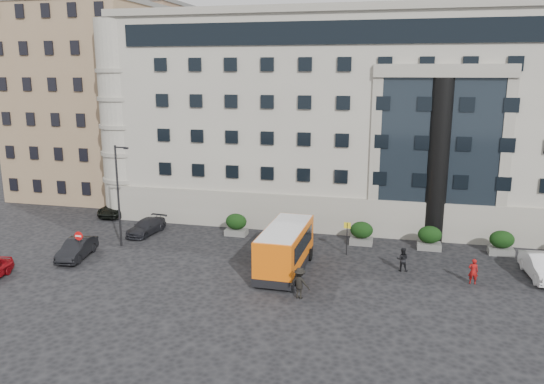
{
  "coord_description": "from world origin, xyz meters",
  "views": [
    {
      "loc": [
        8.77,
        -32.99,
        13.55
      ],
      "look_at": [
        0.21,
        3.06,
        5.0
      ],
      "focal_mm": 35.0,
      "sensor_mm": 36.0,
      "label": 1
    }
  ],
  "objects_px": {
    "hedge_a": "(236,224)",
    "red_truck": "(145,184)",
    "pedestrian_b": "(402,259)",
    "parked_car_c": "(146,227)",
    "hedge_c": "(362,233)",
    "hedge_d": "(430,238)",
    "pedestrian_c": "(300,283)",
    "hedge_e": "(502,242)",
    "parked_car_b": "(77,249)",
    "pedestrian_a": "(473,271)",
    "minibus": "(285,247)",
    "parked_car_d": "(117,207)",
    "street_lamp": "(119,192)",
    "bus_stop_sign": "(347,233)",
    "no_entry_sign": "(79,240)",
    "white_taxi": "(542,267)",
    "hedge_b": "(297,228)"
  },
  "relations": [
    {
      "from": "street_lamp",
      "to": "white_taxi",
      "type": "height_order",
      "value": "street_lamp"
    },
    {
      "from": "hedge_d",
      "to": "pedestrian_a",
      "type": "distance_m",
      "value": 6.89
    },
    {
      "from": "hedge_d",
      "to": "pedestrian_c",
      "type": "distance_m",
      "value": 13.86
    },
    {
      "from": "pedestrian_c",
      "to": "hedge_e",
      "type": "bearing_deg",
      "value": -125.34
    },
    {
      "from": "hedge_e",
      "to": "parked_car_c",
      "type": "height_order",
      "value": "hedge_e"
    },
    {
      "from": "minibus",
      "to": "red_truck",
      "type": "xyz_separation_m",
      "value": [
        -19.27,
        17.59,
        -0.21
      ]
    },
    {
      "from": "no_entry_sign",
      "to": "pedestrian_c",
      "type": "xyz_separation_m",
      "value": [
        16.48,
        -2.39,
        -0.68
      ]
    },
    {
      "from": "no_entry_sign",
      "to": "bus_stop_sign",
      "type": "bearing_deg",
      "value": 18.08
    },
    {
      "from": "street_lamp",
      "to": "pedestrian_a",
      "type": "distance_m",
      "value": 26.23
    },
    {
      "from": "parked_car_d",
      "to": "pedestrian_b",
      "type": "relative_size",
      "value": 3.0
    },
    {
      "from": "red_truck",
      "to": "hedge_d",
      "type": "bearing_deg",
      "value": -33.19
    },
    {
      "from": "bus_stop_sign",
      "to": "parked_car_d",
      "type": "relative_size",
      "value": 0.5
    },
    {
      "from": "hedge_a",
      "to": "pedestrian_a",
      "type": "xyz_separation_m",
      "value": [
        18.0,
        -6.46,
        -0.08
      ]
    },
    {
      "from": "pedestrian_a",
      "to": "parked_car_d",
      "type": "bearing_deg",
      "value": -17.74
    },
    {
      "from": "hedge_e",
      "to": "parked_car_d",
      "type": "relative_size",
      "value": 0.37
    },
    {
      "from": "hedge_c",
      "to": "hedge_d",
      "type": "bearing_deg",
      "value": 0.0
    },
    {
      "from": "pedestrian_c",
      "to": "parked_car_d",
      "type": "bearing_deg",
      "value": -21.34
    },
    {
      "from": "hedge_e",
      "to": "pedestrian_b",
      "type": "relative_size",
      "value": 1.1
    },
    {
      "from": "hedge_b",
      "to": "white_taxi",
      "type": "xyz_separation_m",
      "value": [
        17.35,
        -4.39,
        -0.14
      ]
    },
    {
      "from": "hedge_a",
      "to": "minibus",
      "type": "relative_size",
      "value": 0.24
    },
    {
      "from": "street_lamp",
      "to": "pedestrian_b",
      "type": "relative_size",
      "value": 4.77
    },
    {
      "from": "hedge_a",
      "to": "white_taxi",
      "type": "bearing_deg",
      "value": -11.01
    },
    {
      "from": "bus_stop_sign",
      "to": "hedge_e",
      "type": "bearing_deg",
      "value": 13.92
    },
    {
      "from": "parked_car_d",
      "to": "parked_car_c",
      "type": "bearing_deg",
      "value": -47.09
    },
    {
      "from": "parked_car_c",
      "to": "white_taxi",
      "type": "xyz_separation_m",
      "value": [
        30.05,
        -2.92,
        0.17
      ]
    },
    {
      "from": "hedge_c",
      "to": "parked_car_d",
      "type": "distance_m",
      "value": 23.67
    },
    {
      "from": "street_lamp",
      "to": "pedestrian_c",
      "type": "bearing_deg",
      "value": -22.64
    },
    {
      "from": "parked_car_b",
      "to": "parked_car_d",
      "type": "distance_m",
      "value": 12.08
    },
    {
      "from": "pedestrian_a",
      "to": "pedestrian_b",
      "type": "relative_size",
      "value": 1.01
    },
    {
      "from": "hedge_e",
      "to": "hedge_c",
      "type": "bearing_deg",
      "value": 180.0
    },
    {
      "from": "hedge_e",
      "to": "parked_car_b",
      "type": "bearing_deg",
      "value": -165.21
    },
    {
      "from": "hedge_d",
      "to": "pedestrian_c",
      "type": "height_order",
      "value": "pedestrian_c"
    },
    {
      "from": "hedge_b",
      "to": "parked_car_d",
      "type": "distance_m",
      "value": 18.55
    },
    {
      "from": "parked_car_d",
      "to": "pedestrian_b",
      "type": "height_order",
      "value": "pedestrian_b"
    },
    {
      "from": "pedestrian_a",
      "to": "pedestrian_b",
      "type": "xyz_separation_m",
      "value": [
        -4.45,
        1.28,
        -0.01
      ]
    },
    {
      "from": "parked_car_c",
      "to": "street_lamp",
      "type": "bearing_deg",
      "value": -90.06
    },
    {
      "from": "pedestrian_b",
      "to": "parked_car_c",
      "type": "bearing_deg",
      "value": -7.53
    },
    {
      "from": "minibus",
      "to": "pedestrian_a",
      "type": "relative_size",
      "value": 4.44
    },
    {
      "from": "hedge_b",
      "to": "no_entry_sign",
      "type": "bearing_deg",
      "value": -148.1
    },
    {
      "from": "bus_stop_sign",
      "to": "red_truck",
      "type": "xyz_separation_m",
      "value": [
        -23.09,
        13.4,
        -0.23
      ]
    },
    {
      "from": "street_lamp",
      "to": "pedestrian_c",
      "type": "distance_m",
      "value": 17.05
    },
    {
      "from": "hedge_a",
      "to": "street_lamp",
      "type": "height_order",
      "value": "street_lamp"
    },
    {
      "from": "hedge_a",
      "to": "red_truck",
      "type": "distance_m",
      "value": 17.25
    },
    {
      "from": "street_lamp",
      "to": "no_entry_sign",
      "type": "relative_size",
      "value": 3.45
    },
    {
      "from": "bus_stop_sign",
      "to": "pedestrian_b",
      "type": "height_order",
      "value": "bus_stop_sign"
    },
    {
      "from": "hedge_b",
      "to": "hedge_a",
      "type": "bearing_deg",
      "value": 180.0
    },
    {
      "from": "parked_car_d",
      "to": "pedestrian_c",
      "type": "distance_m",
      "value": 25.27
    },
    {
      "from": "pedestrian_a",
      "to": "minibus",
      "type": "bearing_deg",
      "value": 2.63
    },
    {
      "from": "bus_stop_sign",
      "to": "no_entry_sign",
      "type": "height_order",
      "value": "bus_stop_sign"
    },
    {
      "from": "parked_car_c",
      "to": "hedge_c",
      "type": "bearing_deg",
      "value": 12.14
    }
  ]
}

